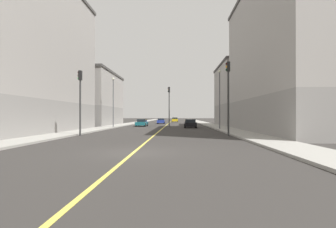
# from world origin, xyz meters

# --- Properties ---
(ground_plane) EXTENTS (400.00, 400.00, 0.00)m
(ground_plane) POSITION_xyz_m (0.00, 0.00, 0.00)
(ground_plane) COLOR #322F2D
(ground_plane) RESTS_ON ground
(sidewalk_left) EXTENTS (2.95, 168.00, 0.15)m
(sidewalk_left) POSITION_xyz_m (8.79, 49.00, 0.07)
(sidewalk_left) COLOR #9E9B93
(sidewalk_left) RESTS_ON ground
(sidewalk_right) EXTENTS (2.95, 168.00, 0.15)m
(sidewalk_right) POSITION_xyz_m (-8.79, 49.00, 0.07)
(sidewalk_right) COLOR #9E9B93
(sidewalk_right) RESTS_ON ground
(lane_center_stripe) EXTENTS (0.16, 154.00, 0.01)m
(lane_center_stripe) POSITION_xyz_m (0.00, 49.00, 0.01)
(lane_center_stripe) COLOR #E5D14C
(lane_center_stripe) RESTS_ON ground
(building_left_near) EXTENTS (10.64, 24.08, 17.08)m
(building_left_near) POSITION_xyz_m (15.43, 16.69, 8.55)
(building_left_near) COLOR gray
(building_left_near) RESTS_ON ground
(building_left_mid) EXTENTS (10.64, 15.62, 11.61)m
(building_left_mid) POSITION_xyz_m (15.43, 38.09, 5.82)
(building_left_mid) COLOR gray
(building_left_mid) RESTS_ON ground
(building_right_corner) EXTENTS (10.64, 22.25, 17.46)m
(building_right_corner) POSITION_xyz_m (-15.43, 15.63, 8.74)
(building_right_corner) COLOR gray
(building_right_corner) RESTS_ON ground
(building_right_midblock) EXTENTS (10.64, 18.29, 10.41)m
(building_right_midblock) POSITION_xyz_m (-15.43, 38.97, 5.21)
(building_right_midblock) COLOR gray
(building_right_midblock) RESTS_ON ground
(traffic_light_left_near) EXTENTS (0.40, 0.32, 6.86)m
(traffic_light_left_near) POSITION_xyz_m (6.90, 11.27, 4.38)
(traffic_light_left_near) COLOR #2D2D2D
(traffic_light_left_near) RESTS_ON ground
(traffic_light_right_near) EXTENTS (0.40, 0.32, 6.12)m
(traffic_light_right_near) POSITION_xyz_m (-6.93, 11.27, 3.95)
(traffic_light_right_near) COLOR #2D2D2D
(traffic_light_right_near) RESTS_ON ground
(traffic_light_median_far) EXTENTS (0.40, 0.32, 6.73)m
(traffic_light_median_far) POSITION_xyz_m (0.80, 31.67, 4.30)
(traffic_light_median_far) COLOR #2D2D2D
(traffic_light_median_far) RESTS_ON ground
(street_lamp_left_near) EXTENTS (0.36, 0.36, 7.92)m
(street_lamp_left_near) POSITION_xyz_m (7.91, 22.94, 4.89)
(street_lamp_left_near) COLOR #4C4C51
(street_lamp_left_near) RESTS_ON ground
(street_lamp_right_near) EXTENTS (0.36, 0.36, 7.75)m
(street_lamp_right_near) POSITION_xyz_m (-7.91, 28.50, 4.80)
(street_lamp_right_near) COLOR #4C4C51
(street_lamp_right_near) RESTS_ON ground
(car_blue) EXTENTS (1.79, 4.41, 1.25)m
(car_blue) POSITION_xyz_m (-1.70, 50.58, 0.62)
(car_blue) COLOR #23389E
(car_blue) RESTS_ON ground
(car_teal) EXTENTS (1.87, 4.44, 1.29)m
(car_teal) POSITION_xyz_m (-4.18, 34.56, 0.63)
(car_teal) COLOR #196670
(car_teal) RESTS_ON ground
(car_yellow) EXTENTS (1.83, 4.31, 1.37)m
(car_yellow) POSITION_xyz_m (1.42, 68.52, 0.66)
(car_yellow) COLOR gold
(car_yellow) RESTS_ON ground
(car_black) EXTENTS (1.91, 4.12, 1.35)m
(car_black) POSITION_xyz_m (4.21, 28.75, 0.66)
(car_black) COLOR black
(car_black) RESTS_ON ground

